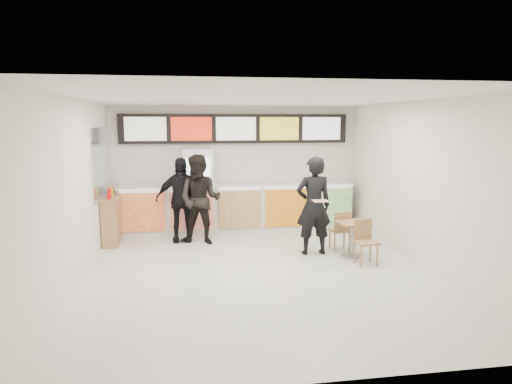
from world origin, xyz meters
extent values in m
plane|color=beige|center=(0.00, 0.00, 0.00)|extent=(7.00, 7.00, 0.00)
plane|color=white|center=(0.00, 0.00, 3.00)|extent=(7.00, 7.00, 0.00)
plane|color=silver|center=(0.00, 3.50, 1.50)|extent=(6.00, 0.00, 6.00)
plane|color=silver|center=(-3.00, 0.00, 1.50)|extent=(0.00, 7.00, 7.00)
plane|color=silver|center=(3.00, 0.00, 1.50)|extent=(0.00, 7.00, 7.00)
cube|color=silver|center=(0.00, 3.10, 0.55)|extent=(5.50, 0.70, 1.10)
cube|color=silver|center=(0.00, 3.10, 1.12)|extent=(5.56, 0.76, 0.04)
cube|color=red|center=(-2.20, 2.72, 0.61)|extent=(0.99, 0.02, 0.90)
cube|color=#DB3068|center=(-1.10, 2.72, 0.61)|extent=(0.99, 0.02, 0.90)
cube|color=brown|center=(0.00, 2.72, 0.61)|extent=(0.99, 0.02, 0.90)
cube|color=gold|center=(1.10, 2.72, 0.61)|extent=(0.99, 0.02, 0.90)
cube|color=green|center=(2.20, 2.72, 0.61)|extent=(0.99, 0.02, 0.90)
cube|color=black|center=(0.00, 3.42, 2.45)|extent=(5.50, 0.12, 0.70)
cube|color=silver|center=(-2.12, 3.35, 2.45)|extent=(0.95, 0.02, 0.55)
cube|color=red|center=(-1.06, 3.35, 2.45)|extent=(0.95, 0.02, 0.55)
cube|color=white|center=(0.00, 3.35, 2.45)|extent=(0.95, 0.02, 0.55)
cube|color=gold|center=(1.06, 3.35, 2.45)|extent=(0.95, 0.02, 0.55)
cube|color=white|center=(2.12, 3.35, 2.45)|extent=(0.95, 0.02, 0.55)
cube|color=white|center=(-0.93, 3.12, 1.00)|extent=(0.70, 0.65, 2.00)
cube|color=white|center=(-0.93, 2.78, 1.05)|extent=(0.54, 0.02, 1.50)
cylinder|color=#188528|center=(-1.14, 2.82, 0.45)|extent=(0.07, 0.07, 0.22)
cylinder|color=#FFA115|center=(-1.00, 2.82, 0.45)|extent=(0.07, 0.07, 0.22)
cylinder|color=red|center=(-0.86, 2.82, 0.45)|extent=(0.07, 0.07, 0.22)
cylinder|color=#1A32C3|center=(-0.72, 2.82, 0.45)|extent=(0.07, 0.07, 0.22)
cylinder|color=#FFA115|center=(-1.14, 2.82, 0.83)|extent=(0.07, 0.07, 0.22)
cylinder|color=red|center=(-1.00, 2.82, 0.83)|extent=(0.07, 0.07, 0.22)
cylinder|color=#1A32C3|center=(-0.86, 2.82, 0.83)|extent=(0.07, 0.07, 0.22)
cylinder|color=#188528|center=(-0.72, 2.82, 0.83)|extent=(0.07, 0.07, 0.22)
cylinder|color=red|center=(-1.14, 2.82, 1.21)|extent=(0.07, 0.07, 0.22)
cylinder|color=#1A32C3|center=(-1.00, 2.82, 1.21)|extent=(0.07, 0.07, 0.22)
cylinder|color=#188528|center=(-0.86, 2.82, 1.21)|extent=(0.07, 0.07, 0.22)
cylinder|color=#FFA115|center=(-0.72, 2.82, 1.21)|extent=(0.07, 0.07, 0.22)
cylinder|color=#1A32C3|center=(-1.14, 2.82, 1.59)|extent=(0.07, 0.07, 0.22)
cylinder|color=#188528|center=(-1.00, 2.82, 1.59)|extent=(0.07, 0.07, 0.22)
cylinder|color=#FFA115|center=(-0.86, 2.82, 1.59)|extent=(0.07, 0.07, 0.22)
cylinder|color=red|center=(-0.72, 2.82, 1.59)|extent=(0.07, 0.07, 0.22)
cube|color=#B2B7BF|center=(-2.99, 2.45, 1.75)|extent=(0.01, 2.00, 1.50)
imported|color=black|center=(1.26, 0.95, 0.98)|extent=(0.72, 0.48, 1.95)
imported|color=black|center=(-0.93, 2.07, 0.97)|extent=(1.13, 1.00, 1.93)
imported|color=black|center=(-1.34, 2.36, 0.93)|extent=(1.10, 0.48, 1.85)
cube|color=beige|center=(1.26, 0.50, 1.15)|extent=(0.28, 0.28, 0.01)
cone|color=#CC7233|center=(1.26, 0.50, 1.16)|extent=(0.36, 0.36, 0.02)
cube|color=#A6774C|center=(1.95, 0.63, 0.67)|extent=(0.63, 0.63, 0.04)
cylinder|color=gray|center=(1.95, 0.63, 0.33)|extent=(0.07, 0.07, 0.67)
cylinder|color=gray|center=(1.95, 0.63, 0.01)|extent=(0.41, 0.41, 0.03)
cube|color=#A6774C|center=(2.03, 0.12, 0.42)|extent=(0.44, 0.44, 0.04)
cube|color=#A6774C|center=(2.03, 0.30, 0.63)|extent=(0.37, 0.08, 0.39)
cube|color=#A6774C|center=(1.87, 1.13, 0.42)|extent=(0.44, 0.44, 0.04)
cube|color=#A6774C|center=(1.87, 0.95, 0.63)|extent=(0.37, 0.08, 0.39)
cube|color=#A6774C|center=(-2.82, 2.37, 0.48)|extent=(0.32, 0.86, 0.97)
cube|color=#A6774C|center=(-2.82, 2.37, 0.99)|extent=(0.36, 0.90, 0.04)
cylinder|color=red|center=(-2.82, 2.13, 1.10)|extent=(0.06, 0.06, 0.19)
cylinder|color=red|center=(-2.82, 2.32, 1.10)|extent=(0.06, 0.06, 0.19)
cylinder|color=yellow|center=(-2.82, 2.50, 1.10)|extent=(0.06, 0.06, 0.19)
cylinder|color=brown|center=(-2.82, 2.67, 1.10)|extent=(0.06, 0.06, 0.19)
camera|label=1|loc=(-1.24, -7.61, 2.61)|focal=32.00mm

